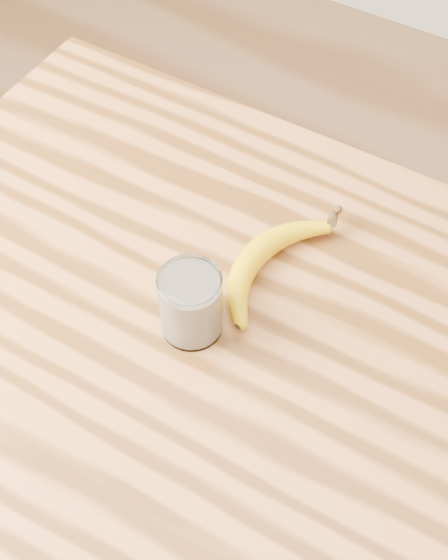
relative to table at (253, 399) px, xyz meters
The scene contains 4 objects.
room 0.58m from the table, ahead, with size 4.04×4.04×2.70m.
table is the anchor object (origin of this frame).
smoothie_glass 0.20m from the table, behind, with size 0.08×0.08×0.10m.
banana 0.21m from the table, 120.35° to the left, with size 0.11×0.30×0.04m, color #DBAC04, non-canonical shape.
Camera 1 is at (0.23, -0.47, 1.75)m, focal length 50.00 mm.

